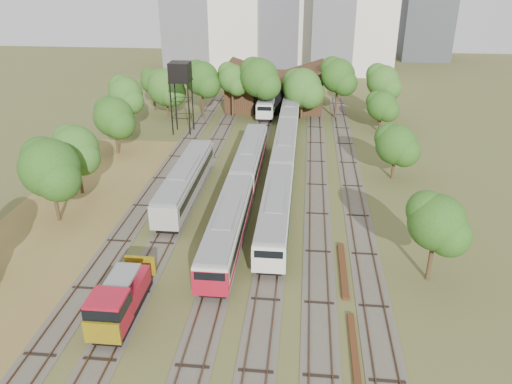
# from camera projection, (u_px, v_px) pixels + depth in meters

# --- Properties ---
(ground) EXTENTS (240.00, 240.00, 0.00)m
(ground) POSITION_uv_depth(u_px,v_px,m) (233.00, 326.00, 34.73)
(ground) COLOR #475123
(ground) RESTS_ON ground
(dry_grass_patch) EXTENTS (14.00, 60.00, 0.04)m
(dry_grass_patch) POSITION_uv_depth(u_px,v_px,m) (43.00, 252.00, 43.61)
(dry_grass_patch) COLOR brown
(dry_grass_patch) RESTS_ON ground
(tracks) EXTENTS (24.60, 80.00, 0.19)m
(tracks) POSITION_uv_depth(u_px,v_px,m) (259.00, 182.00, 57.35)
(tracks) COLOR #4C473D
(tracks) RESTS_ON ground
(railcar_red_set) EXTENTS (2.75, 34.57, 3.40)m
(railcar_red_set) POSITION_uv_depth(u_px,v_px,m) (241.00, 187.00, 51.74)
(railcar_red_set) COLOR black
(railcar_red_set) RESTS_ON ground
(railcar_green_set) EXTENTS (2.74, 52.08, 3.38)m
(railcar_green_set) POSITION_uv_depth(u_px,v_px,m) (285.00, 149.00, 62.36)
(railcar_green_set) COLOR black
(railcar_green_set) RESTS_ON ground
(railcar_rear) EXTENTS (2.68, 16.08, 3.31)m
(railcar_rear) POSITION_uv_depth(u_px,v_px,m) (268.00, 100.00, 84.70)
(railcar_rear) COLOR black
(railcar_rear) RESTS_ON ground
(shunter_locomotive) EXTENTS (2.49, 8.10, 3.26)m
(shunter_locomotive) POSITION_uv_depth(u_px,v_px,m) (119.00, 302.00, 34.73)
(shunter_locomotive) COLOR black
(shunter_locomotive) RESTS_ON ground
(old_grey_coach) EXTENTS (2.78, 18.00, 3.43)m
(old_grey_coach) POSITION_uv_depth(u_px,v_px,m) (186.00, 181.00, 53.16)
(old_grey_coach) COLOR black
(old_grey_coach) RESTS_ON ground
(water_tower) EXTENTS (2.97, 2.97, 10.31)m
(water_tower) POSITION_uv_depth(u_px,v_px,m) (180.00, 74.00, 70.66)
(water_tower) COLOR black
(water_tower) RESTS_ON ground
(rail_pile_near) EXTENTS (0.54, 8.03, 0.27)m
(rail_pile_near) POSITION_uv_depth(u_px,v_px,m) (343.00, 269.00, 40.92)
(rail_pile_near) COLOR #522D17
(rail_pile_near) RESTS_ON ground
(rail_pile_far) EXTENTS (0.45, 7.24, 0.24)m
(rail_pile_far) POSITION_uv_depth(u_px,v_px,m) (354.00, 350.00, 32.45)
(rail_pile_far) COLOR #522D17
(rail_pile_far) RESTS_ON ground
(maintenance_shed) EXTENTS (16.45, 11.55, 7.58)m
(maintenance_shed) POSITION_uv_depth(u_px,v_px,m) (275.00, 91.00, 85.96)
(maintenance_shed) COLOR #342213
(maintenance_shed) RESTS_ON ground
(tree_band_left) EXTENTS (7.12, 64.62, 8.55)m
(tree_band_left) POSITION_uv_depth(u_px,v_px,m) (83.00, 139.00, 55.01)
(tree_band_left) COLOR #382616
(tree_band_left) RESTS_ON ground
(tree_band_far) EXTENTS (39.35, 8.16, 9.77)m
(tree_band_far) POSITION_uv_depth(u_px,v_px,m) (264.00, 82.00, 78.26)
(tree_band_far) COLOR #382616
(tree_band_far) RESTS_ON ground
(tree_band_right) EXTENTS (5.17, 42.88, 7.33)m
(tree_band_right) POSITION_uv_depth(u_px,v_px,m) (399.00, 146.00, 55.68)
(tree_band_right) COLOR #382616
(tree_band_right) RESTS_ON ground
(tower_far_right) EXTENTS (12.00, 12.00, 28.00)m
(tower_far_right) POSITION_uv_depth(u_px,v_px,m) (429.00, 2.00, 125.07)
(tower_far_right) COLOR #3E4145
(tower_far_right) RESTS_ON ground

